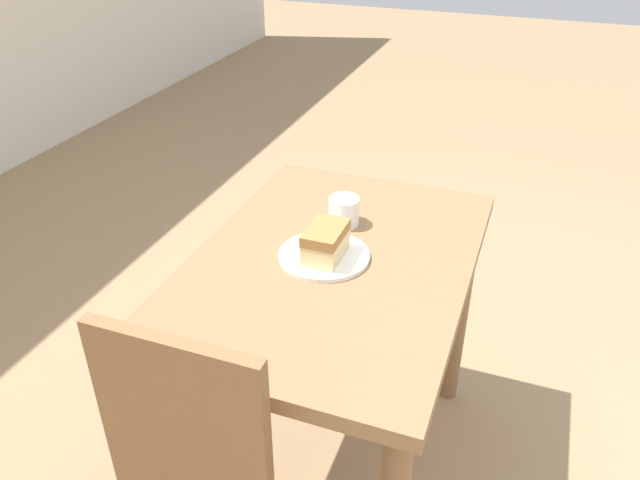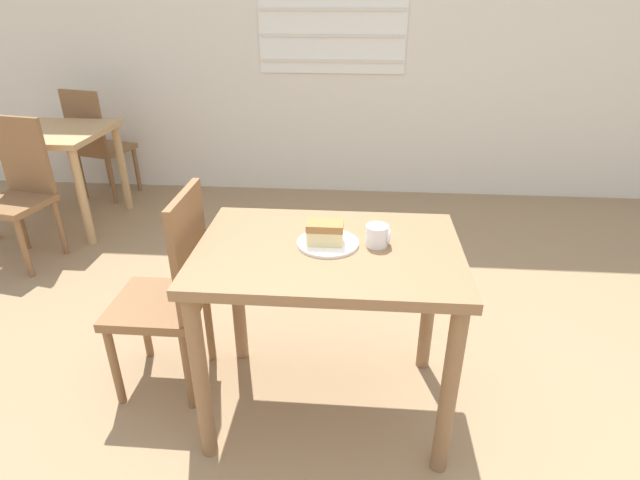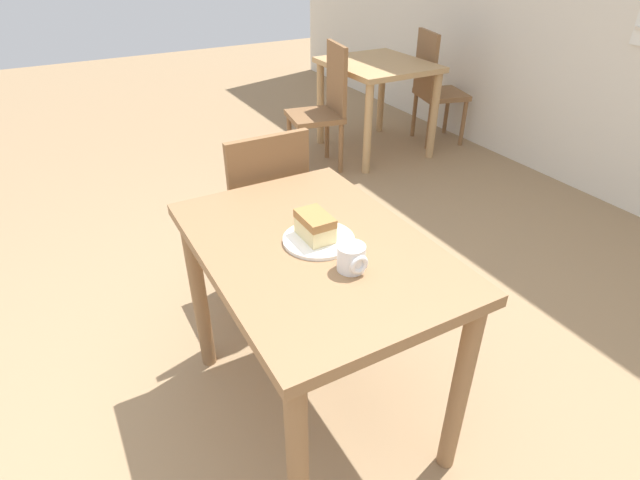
% 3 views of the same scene
% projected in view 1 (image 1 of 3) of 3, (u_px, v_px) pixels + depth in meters
% --- Properties ---
extents(ground_plane, '(14.00, 14.00, 0.00)m').
position_uv_depth(ground_plane, '(469.00, 471.00, 1.92)').
color(ground_plane, '#997A56').
extents(dining_table_near, '(0.97, 0.67, 0.76)m').
position_uv_depth(dining_table_near, '(332.00, 300.00, 1.62)').
color(dining_table_near, olive).
rests_on(dining_table_near, ground_plane).
extents(plate, '(0.23, 0.23, 0.01)m').
position_uv_depth(plate, '(324.00, 256.00, 1.55)').
color(plate, white).
rests_on(plate, dining_table_near).
extents(cake_slice, '(0.13, 0.08, 0.08)m').
position_uv_depth(cake_slice, '(326.00, 242.00, 1.52)').
color(cake_slice, beige).
rests_on(cake_slice, plate).
extents(coffee_mug, '(0.09, 0.08, 0.08)m').
position_uv_depth(coffee_mug, '(344.00, 211.00, 1.68)').
color(coffee_mug, white).
rests_on(coffee_mug, dining_table_near).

